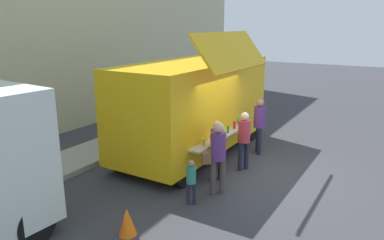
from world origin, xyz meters
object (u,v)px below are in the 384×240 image
at_px(child_near_queue, 191,178).
at_px(food_truck_main, 195,104).
at_px(customer_extra_browsing, 259,121).
at_px(traffic_cone_orange, 127,222).
at_px(trash_bin, 198,106).
at_px(customer_mid_with_backpack, 217,145).
at_px(customer_front_ordering, 244,136).
at_px(customer_rear_waiting, 217,152).

bearing_deg(child_near_queue, food_truck_main, -0.35).
xyz_separation_m(food_truck_main, customer_extra_browsing, (0.96, -1.77, -0.53)).
distance_m(traffic_cone_orange, trash_bin, 9.66).
height_order(trash_bin, customer_mid_with_backpack, customer_mid_with_backpack).
xyz_separation_m(food_truck_main, customer_front_ordering, (-0.54, -1.88, -0.58)).
bearing_deg(child_near_queue, customer_rear_waiting, -46.52).
relative_size(traffic_cone_orange, child_near_queue, 0.51).
bearing_deg(customer_front_ordering, customer_rear_waiting, 118.34).
relative_size(trash_bin, customer_front_ordering, 0.51).
xyz_separation_m(customer_mid_with_backpack, customer_rear_waiting, (-0.68, -0.35, 0.08)).
xyz_separation_m(customer_rear_waiting, customer_extra_browsing, (3.20, 0.16, -0.01)).
bearing_deg(customer_mid_with_backpack, customer_extra_browsing, -46.25).
xyz_separation_m(traffic_cone_orange, customer_rear_waiting, (2.47, -0.69, 0.78)).
height_order(customer_mid_with_backpack, customer_extra_browsing, customer_extra_browsing).
relative_size(food_truck_main, child_near_queue, 5.56).
bearing_deg(customer_mid_with_backpack, customer_front_ordering, -58.63).
bearing_deg(child_near_queue, customer_extra_browsing, -30.58).
xyz_separation_m(traffic_cone_orange, trash_bin, (8.97, 3.56, 0.15)).
bearing_deg(customer_extra_browsing, child_near_queue, 58.99).
bearing_deg(trash_bin, customer_extra_browsing, -128.93).
xyz_separation_m(customer_rear_waiting, child_near_queue, (-0.80, 0.25, -0.42)).
height_order(food_truck_main, customer_mid_with_backpack, food_truck_main).
bearing_deg(customer_mid_with_backpack, trash_bin, -8.06).
distance_m(food_truck_main, customer_extra_browsing, 2.08).
distance_m(trash_bin, customer_mid_with_backpack, 7.03).
relative_size(customer_rear_waiting, child_near_queue, 1.66).
bearing_deg(traffic_cone_orange, food_truck_main, 14.72).
distance_m(customer_front_ordering, child_near_queue, 2.53).
height_order(trash_bin, customer_extra_browsing, customer_extra_browsing).
height_order(customer_mid_with_backpack, customer_rear_waiting, customer_rear_waiting).
height_order(trash_bin, customer_front_ordering, customer_front_ordering).
relative_size(trash_bin, customer_extra_browsing, 0.49).
xyz_separation_m(traffic_cone_orange, customer_extra_browsing, (5.67, -0.53, 0.77)).
bearing_deg(customer_extra_browsing, customer_rear_waiting, 63.08).
bearing_deg(food_truck_main, customer_mid_with_backpack, -134.17).
distance_m(food_truck_main, trash_bin, 4.99).
relative_size(traffic_cone_orange, customer_mid_with_backpack, 0.34).
height_order(traffic_cone_orange, customer_rear_waiting, customer_rear_waiting).
xyz_separation_m(trash_bin, customer_front_ordering, (-4.80, -4.21, 0.56)).
distance_m(traffic_cone_orange, customer_extra_browsing, 5.75).
xyz_separation_m(traffic_cone_orange, child_near_queue, (1.68, -0.44, 0.36)).
xyz_separation_m(food_truck_main, trash_bin, (4.26, 2.32, -1.15)).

